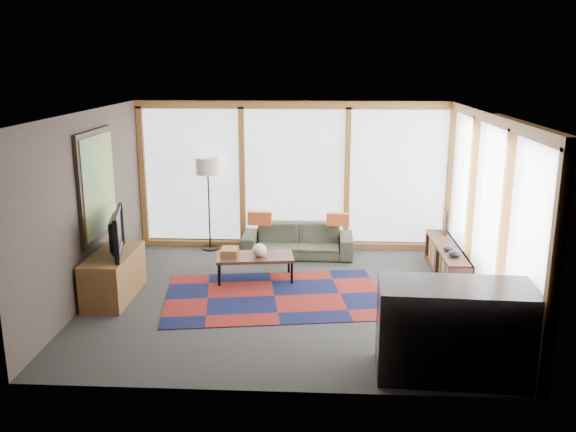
# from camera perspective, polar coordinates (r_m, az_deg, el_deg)

# --- Properties ---
(ground) EXTENTS (5.50, 5.50, 0.00)m
(ground) POSITION_cam_1_polar(r_m,az_deg,el_deg) (8.68, -0.15, -7.71)
(ground) COLOR #2A2A27
(ground) RESTS_ON ground
(room_envelope) EXTENTS (5.52, 5.02, 2.62)m
(room_envelope) POSITION_cam_1_polar(r_m,az_deg,el_deg) (8.76, 3.29, 3.01)
(room_envelope) COLOR #41342E
(room_envelope) RESTS_ON ground
(rug) EXTENTS (3.32, 2.41, 0.01)m
(rug) POSITION_cam_1_polar(r_m,az_deg,el_deg) (8.74, -1.29, -7.50)
(rug) COLOR maroon
(rug) RESTS_ON ground
(sofa) EXTENTS (1.87, 0.75, 0.55)m
(sofa) POSITION_cam_1_polar(r_m,az_deg,el_deg) (10.42, 0.92, -2.31)
(sofa) COLOR #313626
(sofa) RESTS_ON ground
(pillow_left) EXTENTS (0.42, 0.15, 0.23)m
(pillow_left) POSITION_cam_1_polar(r_m,az_deg,el_deg) (10.36, -2.65, -0.21)
(pillow_left) COLOR #CA5725
(pillow_left) RESTS_ON sofa
(pillow_right) EXTENTS (0.40, 0.15, 0.21)m
(pillow_right) POSITION_cam_1_polar(r_m,az_deg,el_deg) (10.34, 4.70, -0.31)
(pillow_right) COLOR #CA5725
(pillow_right) RESTS_ON sofa
(floor_lamp) EXTENTS (0.41, 0.41, 1.65)m
(floor_lamp) POSITION_cam_1_polar(r_m,az_deg,el_deg) (10.74, -7.41, 1.11)
(floor_lamp) COLOR black
(floor_lamp) RESTS_ON ground
(coffee_table) EXTENTS (1.23, 0.74, 0.39)m
(coffee_table) POSITION_cam_1_polar(r_m,az_deg,el_deg) (9.34, -3.10, -4.84)
(coffee_table) COLOR #362114
(coffee_table) RESTS_ON ground
(book_stack) EXTENTS (0.26, 0.32, 0.10)m
(book_stack) POSITION_cam_1_polar(r_m,az_deg,el_deg) (9.32, -5.50, -3.34)
(book_stack) COLOR brown
(book_stack) RESTS_ON coffee_table
(vase) EXTENTS (0.26, 0.26, 0.20)m
(vase) POSITION_cam_1_polar(r_m,az_deg,el_deg) (9.20, -2.69, -3.21)
(vase) COLOR beige
(vase) RESTS_ON coffee_table
(bookshelf) EXTENTS (0.35, 1.95, 0.49)m
(bookshelf) POSITION_cam_1_polar(r_m,az_deg,el_deg) (9.75, 14.66, -4.15)
(bookshelf) COLOR #362114
(bookshelf) RESTS_ON ground
(bowl_a) EXTENTS (0.23, 0.23, 0.10)m
(bowl_a) POSITION_cam_1_polar(r_m,az_deg,el_deg) (9.20, 15.37, -3.41)
(bowl_a) COLOR black
(bowl_a) RESTS_ON bookshelf
(bowl_b) EXTENTS (0.18, 0.18, 0.08)m
(bowl_b) POSITION_cam_1_polar(r_m,az_deg,el_deg) (9.45, 14.80, -2.96)
(bowl_b) COLOR black
(bowl_b) RESTS_ON bookshelf
(shelf_picture) EXTENTS (0.06, 0.31, 0.40)m
(shelf_picture) POSITION_cam_1_polar(r_m,az_deg,el_deg) (10.38, 14.50, -0.46)
(shelf_picture) COLOR black
(shelf_picture) RESTS_ON bookshelf
(tv_console) EXTENTS (0.54, 1.30, 0.65)m
(tv_console) POSITION_cam_1_polar(r_m,az_deg,el_deg) (8.95, -15.98, -5.38)
(tv_console) COLOR brown
(tv_console) RESTS_ON ground
(television) EXTENTS (0.39, 1.06, 0.61)m
(television) POSITION_cam_1_polar(r_m,az_deg,el_deg) (8.76, -16.24, -1.51)
(television) COLOR black
(television) RESTS_ON tv_console
(bar_counter) EXTENTS (1.63, 0.82, 1.01)m
(bar_counter) POSITION_cam_1_polar(r_m,az_deg,el_deg) (6.74, 15.28, -10.30)
(bar_counter) COLOR black
(bar_counter) RESTS_ON ground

